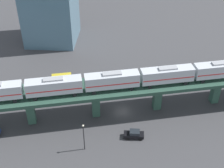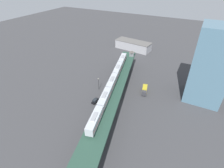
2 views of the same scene
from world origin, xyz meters
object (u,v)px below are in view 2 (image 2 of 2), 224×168
(signal_hut, at_px, (132,53))
(street_lamp, at_px, (99,83))
(subway_train, at_px, (112,82))
(street_car_black, at_px, (95,101))
(delivery_truck, at_px, (145,90))
(street_car_blue, at_px, (120,72))
(warehouse_building, at_px, (133,45))
(office_tower, at_px, (211,66))

(signal_hut, xyz_separation_m, street_lamp, (-5.51, -32.07, -5.78))
(subway_train, height_order, street_car_black, subway_train)
(street_car_black, bearing_deg, delivery_truck, 45.18)
(delivery_truck, relative_size, street_lamp, 1.08)
(signal_hut, relative_size, street_car_blue, 0.84)
(delivery_truck, height_order, warehouse_building, warehouse_building)
(street_car_blue, distance_m, street_lamp, 21.84)
(signal_hut, distance_m, warehouse_building, 32.37)
(street_car_black, height_order, office_tower, office_tower)
(subway_train, relative_size, street_car_black, 13.90)
(street_lamp, bearing_deg, office_tower, 19.58)
(street_car_blue, bearing_deg, street_car_black, -87.12)
(signal_hut, relative_size, street_lamp, 0.56)
(street_car_black, bearing_deg, street_lamp, 111.92)
(street_lamp, distance_m, warehouse_building, 62.21)
(street_car_black, relative_size, street_car_blue, 0.95)
(subway_train, distance_m, warehouse_building, 69.26)
(street_car_blue, relative_size, office_tower, 0.13)
(subway_train, distance_m, office_tower, 45.40)
(street_car_black, height_order, warehouse_building, warehouse_building)
(subway_train, distance_m, delivery_truck, 20.22)
(signal_hut, xyz_separation_m, street_car_black, (-1.33, -42.44, -8.95))
(street_car_black, distance_m, delivery_truck, 26.50)
(signal_hut, height_order, street_lamp, signal_hut)
(street_lamp, xyz_separation_m, office_tower, (49.34, 17.55, 13.89))
(subway_train, bearing_deg, office_tower, 30.34)
(street_car_black, height_order, street_car_blue, same)
(subway_train, bearing_deg, street_lamp, 154.59)
(street_car_blue, xyz_separation_m, warehouse_building, (-7.54, 40.55, 2.47))
(warehouse_building, bearing_deg, signal_hut, -70.71)
(delivery_truck, height_order, street_lamp, street_lamp)
(delivery_truck, bearing_deg, subway_train, -132.03)
(subway_train, height_order, street_car_blue, subway_train)
(street_lamp, xyz_separation_m, warehouse_building, (-4.97, 62.01, -0.70))
(street_car_black, relative_size, office_tower, 0.12)
(signal_hut, bearing_deg, street_lamp, -99.74)
(street_car_blue, xyz_separation_m, office_tower, (46.77, -3.90, 17.06))
(office_tower, bearing_deg, street_lamp, -160.42)
(subway_train, bearing_deg, street_car_blue, 106.99)
(subway_train, relative_size, street_lamp, 8.83)
(signal_hut, relative_size, office_tower, 0.11)
(signal_hut, height_order, delivery_truck, signal_hut)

